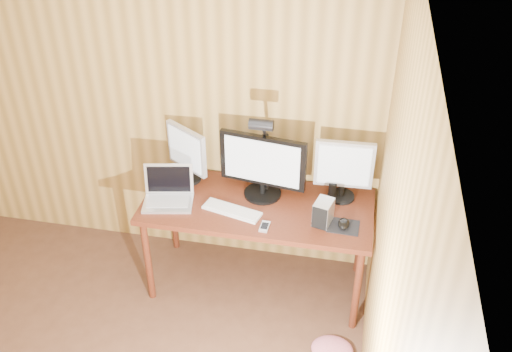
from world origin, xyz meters
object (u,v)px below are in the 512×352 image
(keyboard, at_px, (232,210))
(speaker, at_px, (332,191))
(mouse, at_px, (344,224))
(phone, at_px, (265,227))
(monitor_center, at_px, (263,165))
(desk_lamp, at_px, (263,144))
(monitor_left, at_px, (187,153))
(hard_drive, at_px, (323,212))
(laptop, at_px, (169,193))
(monitor_right, at_px, (344,169))
(desk, at_px, (259,212))

(keyboard, xyz_separation_m, speaker, (0.65, 0.29, 0.06))
(mouse, bearing_deg, keyboard, 173.04)
(phone, bearing_deg, keyboard, 156.40)
(monitor_center, distance_m, desk_lamp, 0.18)
(keyboard, distance_m, mouse, 0.76)
(monitor_left, bearing_deg, hard_drive, 15.47)
(keyboard, distance_m, phone, 0.28)
(mouse, xyz_separation_m, desk_lamp, (-0.59, 0.24, 0.40))
(hard_drive, xyz_separation_m, speaker, (0.04, 0.29, -0.02))
(hard_drive, bearing_deg, desk_lamp, 167.38)
(keyboard, relative_size, mouse, 3.69)
(monitor_left, xyz_separation_m, desk_lamp, (0.57, -0.09, 0.20))
(monitor_center, height_order, monitor_left, monitor_center)
(laptop, xyz_separation_m, speaker, (1.12, 0.24, 0.00))
(monitor_center, distance_m, monitor_left, 0.58)
(monitor_right, relative_size, laptop, 1.18)
(phone, distance_m, speaker, 0.58)
(monitor_right, relative_size, mouse, 3.91)
(monitor_right, bearing_deg, desk, -170.02)
(monitor_center, relative_size, mouse, 5.27)
(keyboard, xyz_separation_m, phone, (0.25, -0.13, -0.00))
(monitor_right, xyz_separation_m, laptop, (-1.18, -0.26, -0.18))
(keyboard, relative_size, hard_drive, 2.44)
(laptop, height_order, phone, laptop)
(monitor_center, xyz_separation_m, keyboard, (-0.17, -0.24, -0.24))
(desk, xyz_separation_m, desk_lamp, (0.02, 0.04, 0.55))
(monitor_left, xyz_separation_m, laptop, (-0.06, -0.27, -0.17))
(hard_drive, bearing_deg, monitor_right, 86.03)
(monitor_center, bearing_deg, monitor_left, -179.87)
(monitor_center, relative_size, monitor_left, 1.42)
(desk, height_order, hard_drive, hard_drive)
(hard_drive, height_order, desk_lamp, desk_lamp)
(desk_lamp, bearing_deg, phone, -78.83)
(monitor_left, bearing_deg, speaker, 31.08)
(desk, distance_m, laptop, 0.66)
(monitor_right, distance_m, desk_lamp, 0.58)
(monitor_center, relative_size, hard_drive, 3.49)
(monitor_left, distance_m, mouse, 1.23)
(phone, bearing_deg, hard_drive, 22.01)
(monitor_left, bearing_deg, monitor_center, 24.64)
(monitor_right, distance_m, hard_drive, 0.36)
(laptop, bearing_deg, phone, -24.91)
(laptop, bearing_deg, monitor_right, 1.19)
(mouse, distance_m, speaker, 0.32)
(mouse, relative_size, hard_drive, 0.66)
(monitor_right, bearing_deg, mouse, -85.10)
(speaker, xyz_separation_m, desk_lamp, (-0.48, -0.06, 0.36))
(keyboard, height_order, phone, keyboard)
(monitor_center, bearing_deg, phone, -68.87)
(keyboard, distance_m, desk_lamp, 0.50)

